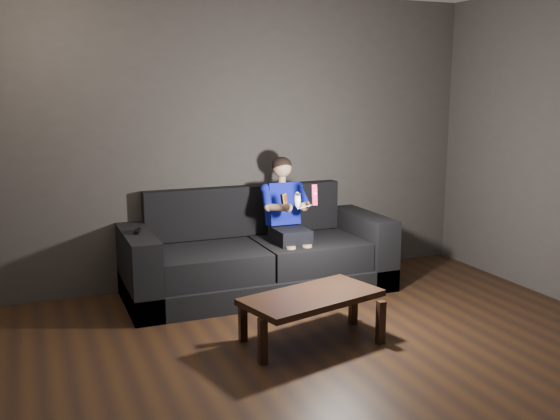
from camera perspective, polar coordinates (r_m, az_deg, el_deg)
name	(u,v)px	position (r m, az deg, el deg)	size (l,w,h in m)	color
floor	(353,394)	(3.97, 6.73, -16.36)	(5.00, 5.00, 0.00)	black
back_wall	(227,141)	(5.86, -4.90, 6.35)	(5.00, 0.04, 2.70)	#383331
sofa	(256,258)	(5.72, -2.21, -4.41)	(2.39, 1.03, 0.92)	black
child	(286,210)	(5.65, 0.60, 0.01)	(0.44, 0.53, 1.07)	black
wii_remote_red	(314,195)	(5.28, 3.16, 1.39)	(0.05, 0.07, 0.18)	#D91342
nunchuk_white	(297,200)	(5.22, 1.60, 0.92)	(0.08, 0.10, 0.15)	silver
wii_remote_black	(137,231)	(5.29, -12.92, -1.90)	(0.08, 0.15, 0.03)	black
coffee_table	(312,301)	(4.55, 2.92, -8.29)	(1.10, 0.74, 0.37)	black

